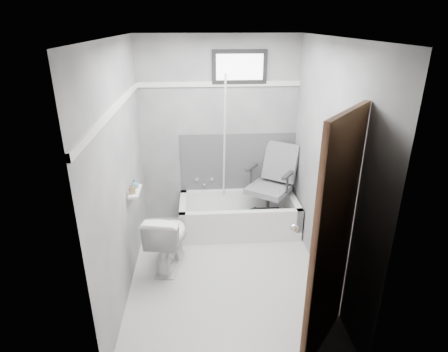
{
  "coord_description": "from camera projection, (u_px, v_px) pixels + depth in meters",
  "views": [
    {
      "loc": [
        -0.25,
        -3.32,
        2.53
      ],
      "look_at": [
        0.0,
        0.35,
        1.0
      ],
      "focal_mm": 30.0,
      "sensor_mm": 36.0,
      "label": 1
    }
  ],
  "objects": [
    {
      "name": "door",
      "position": [
        384.0,
        264.0,
        2.55
      ],
      "size": [
        0.78,
        0.78,
        2.0
      ],
      "primitive_type": null,
      "color": "brown",
      "rests_on": "floor"
    },
    {
      "name": "window",
      "position": [
        239.0,
        67.0,
        4.47
      ],
      "size": [
        0.66,
        0.04,
        0.4
      ],
      "primitive_type": null,
      "color": "black",
      "rests_on": "wall_back"
    },
    {
      "name": "bathtub",
      "position": [
        239.0,
        215.0,
        4.84
      ],
      "size": [
        1.5,
        0.7,
        0.42
      ],
      "primitive_type": null,
      "color": "white",
      "rests_on": "floor"
    },
    {
      "name": "wall_right",
      "position": [
        329.0,
        168.0,
        3.65
      ],
      "size": [
        0.02,
        2.6,
        2.4
      ],
      "primitive_type": "cube",
      "color": "slate",
      "rests_on": "floor"
    },
    {
      "name": "trim_left",
      "position": [
        115.0,
        108.0,
        3.29
      ],
      "size": [
        0.02,
        2.6,
        0.06
      ],
      "primitive_type": "cube",
      "color": "white",
      "rests_on": "wall_left"
    },
    {
      "name": "trim_back",
      "position": [
        219.0,
        84.0,
        4.53
      ],
      "size": [
        2.0,
        0.02,
        0.06
      ],
      "primitive_type": "cube",
      "color": "white",
      "rests_on": "wall_back"
    },
    {
      "name": "backerboard",
      "position": [
        238.0,
        162.0,
        4.94
      ],
      "size": [
        1.5,
        0.02,
        0.78
      ],
      "primitive_type": "cube",
      "color": "#4C4C4F",
      "rests_on": "wall_back"
    },
    {
      "name": "wall_left",
      "position": [
        121.0,
        173.0,
        3.52
      ],
      "size": [
        0.02,
        2.6,
        2.4
      ],
      "primitive_type": "cube",
      "color": "slate",
      "rests_on": "floor"
    },
    {
      "name": "wall_front",
      "position": [
        242.0,
        246.0,
        2.39
      ],
      "size": [
        2.0,
        0.02,
        2.4
      ],
      "primitive_type": "cube",
      "color": "slate",
      "rests_on": "floor"
    },
    {
      "name": "shelf",
      "position": [
        135.0,
        191.0,
        3.86
      ],
      "size": [
        0.1,
        0.32,
        0.02
      ],
      "primitive_type": "cube",
      "color": "white",
      "rests_on": "wall_left"
    },
    {
      "name": "faucet",
      "position": [
        204.0,
        181.0,
        4.99
      ],
      "size": [
        0.26,
        0.1,
        0.16
      ],
      "primitive_type": null,
      "color": "silver",
      "rests_on": "wall_back"
    },
    {
      "name": "wall_back",
      "position": [
        219.0,
        133.0,
        4.78
      ],
      "size": [
        2.0,
        0.02,
        2.4
      ],
      "primitive_type": "cube",
      "color": "slate",
      "rests_on": "floor"
    },
    {
      "name": "soap_bottle_b",
      "position": [
        134.0,
        184.0,
        3.9
      ],
      "size": [
        0.11,
        0.11,
        0.1
      ],
      "primitive_type": "imported",
      "rotation": [
        0.0,
        0.0,
        0.87
      ],
      "color": "teal",
      "rests_on": "shelf"
    },
    {
      "name": "office_chair",
      "position": [
        269.0,
        184.0,
        4.75
      ],
      "size": [
        0.79,
        0.79,
        0.98
      ],
      "primitive_type": null,
      "rotation": [
        0.0,
        0.0,
        -0.62
      ],
      "color": "slate",
      "rests_on": "bathtub"
    },
    {
      "name": "toilet",
      "position": [
        168.0,
        239.0,
        4.07
      ],
      "size": [
        0.5,
        0.74,
        0.67
      ],
      "primitive_type": "imported",
      "rotation": [
        0.0,
        0.0,
        2.95
      ],
      "color": "white",
      "rests_on": "floor"
    },
    {
      "name": "soap_bottle_a",
      "position": [
        132.0,
        189.0,
        3.76
      ],
      "size": [
        0.06,
        0.06,
        0.11
      ],
      "primitive_type": "imported",
      "rotation": [
        0.0,
        0.0,
        0.42
      ],
      "color": "#97774B",
      "rests_on": "shelf"
    },
    {
      "name": "pole",
      "position": [
        224.0,
        150.0,
        4.62
      ],
      "size": [
        0.02,
        0.43,
        1.91
      ],
      "primitive_type": "cylinder",
      "rotation": [
        0.21,
        0.0,
        0.0
      ],
      "color": "white",
      "rests_on": "bathtub"
    },
    {
      "name": "ceiling",
      "position": [
        227.0,
        38.0,
        3.12
      ],
      "size": [
        2.6,
        2.6,
        0.0
      ],
      "primitive_type": "plane",
      "rotation": [
        3.14,
        0.0,
        0.0
      ],
      "color": "silver",
      "rests_on": "floor"
    },
    {
      "name": "floor",
      "position": [
        226.0,
        274.0,
        4.05
      ],
      "size": [
        2.6,
        2.6,
        0.0
      ],
      "primitive_type": "plane",
      "color": "silver",
      "rests_on": "ground"
    }
  ]
}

